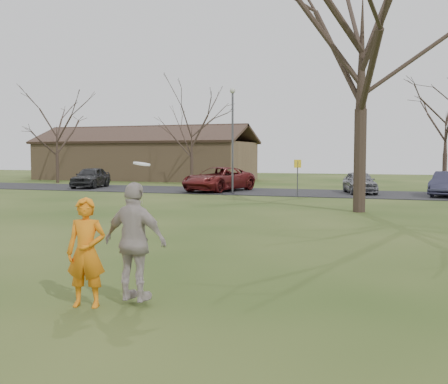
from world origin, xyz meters
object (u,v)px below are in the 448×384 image
at_px(player_defender, 86,252).
at_px(car_4, 360,182).
at_px(catching_play, 135,241).
at_px(lamp_post, 233,127).
at_px(car_5, 448,184).
at_px(big_tree, 362,39).
at_px(car_2, 219,179).
at_px(building, 145,159).
at_px(car_0, 91,177).

distance_m(player_defender, car_4, 25.92).
xyz_separation_m(catching_play, lamp_post, (-6.00, 22.62, 2.96)).
xyz_separation_m(car_5, big_tree, (-3.96, -9.85, 6.27)).
bearing_deg(big_tree, car_2, 135.41).
bearing_deg(car_2, lamp_post, -36.01).
xyz_separation_m(car_2, building, (-12.40, 13.53, 1.13)).
relative_size(car_2, lamp_post, 0.88).
bearing_deg(building, car_5, -26.87).
height_order(car_4, building, building).
xyz_separation_m(car_0, lamp_post, (11.34, -2.34, 3.20)).
distance_m(car_2, car_4, 8.73).
bearing_deg(catching_play, building, 117.69).
bearing_deg(building, catching_play, -62.31).
height_order(building, big_tree, big_tree).
distance_m(player_defender, catching_play, 0.77).
height_order(player_defender, car_0, player_defender).
height_order(car_5, big_tree, big_tree).
bearing_deg(catching_play, car_5, 76.58).
bearing_deg(car_0, lamp_post, -24.00).
distance_m(car_0, big_tree, 22.57).
distance_m(car_2, big_tree, 14.84).
distance_m(car_5, catching_play, 25.67).
xyz_separation_m(player_defender, car_5, (6.65, 25.24, -0.12)).
height_order(catching_play, building, building).
xyz_separation_m(car_4, lamp_post, (-7.07, -2.96, 3.26)).
distance_m(player_defender, car_2, 25.80).
bearing_deg(lamp_post, player_defender, -76.95).
height_order(car_0, car_2, car_2).
bearing_deg(player_defender, car_2, 92.22).
relative_size(player_defender, car_2, 0.31).
bearing_deg(lamp_post, car_2, 129.17).
bearing_deg(car_4, car_2, 170.02).
xyz_separation_m(car_0, car_5, (23.30, 0.00, -0.05)).
bearing_deg(lamp_post, big_tree, -43.15).
height_order(car_5, lamp_post, lamp_post).
bearing_deg(player_defender, car_5, 61.92).
bearing_deg(car_5, lamp_post, -156.64).
relative_size(car_0, lamp_post, 0.69).
bearing_deg(lamp_post, car_4, 22.74).
distance_m(car_4, lamp_post, 8.33).
distance_m(car_0, lamp_post, 12.01).
bearing_deg(car_0, car_2, -14.54).
bearing_deg(car_2, car_4, 21.39).
bearing_deg(building, car_0, -78.56).
bearing_deg(car_4, building, 132.70).
height_order(car_0, building, building).
xyz_separation_m(catching_play, building, (-20.00, 38.12, 0.92)).
xyz_separation_m(car_2, car_4, (8.67, 1.00, -0.09)).
distance_m(player_defender, lamp_post, 23.71).
height_order(player_defender, building, building).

